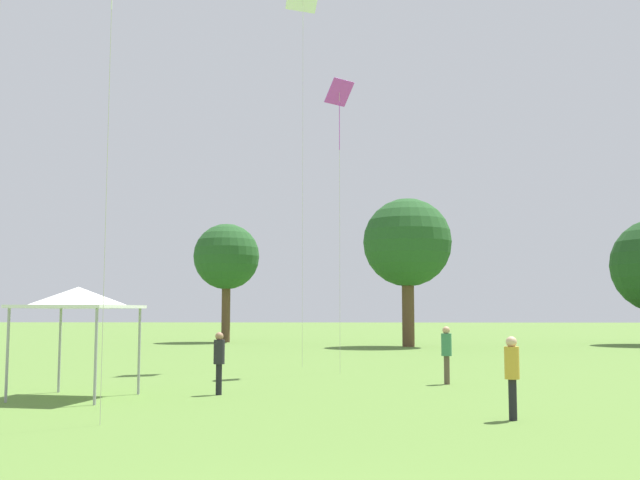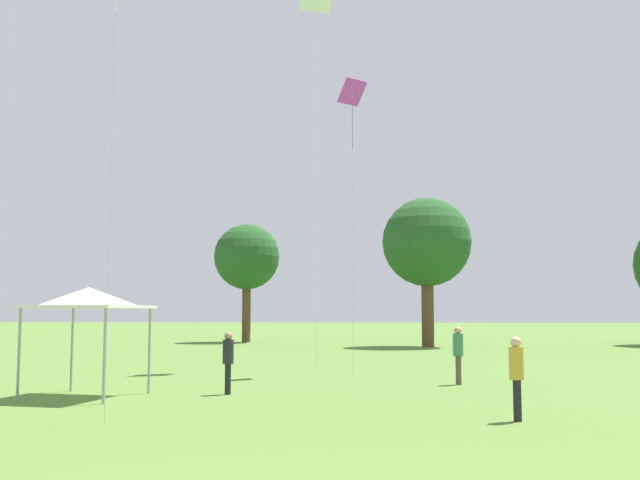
# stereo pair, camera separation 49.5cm
# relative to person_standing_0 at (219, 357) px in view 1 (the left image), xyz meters

# --- Properties ---
(person_standing_0) EXTENTS (0.33, 0.33, 1.66)m
(person_standing_0) POSITION_rel_person_standing_0_xyz_m (0.00, 0.00, 0.00)
(person_standing_0) COLOR black
(person_standing_0) RESTS_ON ground
(person_standing_1) EXTENTS (0.37, 0.37, 1.70)m
(person_standing_1) POSITION_rel_person_standing_0_xyz_m (6.80, -4.46, 0.02)
(person_standing_1) COLOR black
(person_standing_1) RESTS_ON ground
(person_standing_2) EXTENTS (0.45, 0.45, 1.76)m
(person_standing_2) POSITION_rel_person_standing_0_xyz_m (6.46, 3.16, 0.06)
(person_standing_2) COLOR brown
(person_standing_2) RESTS_ON ground
(canopy_tent) EXTENTS (3.02, 3.02, 2.85)m
(canopy_tent) POSITION_rel_person_standing_0_xyz_m (-3.54, -0.91, 1.54)
(canopy_tent) COLOR white
(canopy_tent) RESTS_ON ground
(kite_1) EXTENTS (1.14, 1.11, 10.76)m
(kite_1) POSITION_rel_person_standing_0_xyz_m (3.16, 7.16, 9.01)
(kite_1) COLOR #B738C6
(kite_1) RESTS_ON ground
(kite_3) EXTENTS (1.53, 1.23, 16.04)m
(kite_3) POSITION_rel_person_standing_0_xyz_m (1.61, 10.16, 14.08)
(kite_3) COLOR white
(kite_3) RESTS_ON ground
(distant_tree_0) EXTENTS (5.67, 5.67, 9.49)m
(distant_tree_0) POSITION_rel_person_standing_0_xyz_m (7.29, 27.92, 5.58)
(distant_tree_0) COLOR brown
(distant_tree_0) RESTS_ON ground
(distant_tree_2) EXTENTS (4.82, 4.82, 8.66)m
(distant_tree_2) POSITION_rel_person_standing_0_xyz_m (-5.44, 34.35, 5.18)
(distant_tree_2) COLOR brown
(distant_tree_2) RESTS_ON ground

